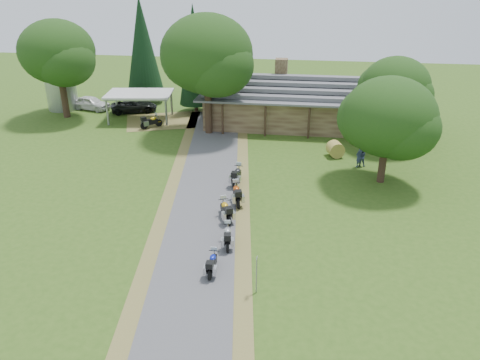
# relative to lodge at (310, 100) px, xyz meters

# --- Properties ---
(ground) EXTENTS (120.00, 120.00, 0.00)m
(ground) POSITION_rel_lodge_xyz_m (-6.00, -24.00, -2.45)
(ground) COLOR #325317
(ground) RESTS_ON ground
(driveway) EXTENTS (51.95, 51.95, 0.00)m
(driveway) POSITION_rel_lodge_xyz_m (-6.50, -20.00, -2.45)
(driveway) COLOR #454548
(driveway) RESTS_ON ground
(lodge) EXTENTS (21.40, 9.40, 4.90)m
(lodge) POSITION_rel_lodge_xyz_m (0.00, 0.00, 0.00)
(lodge) COLOR #503A29
(lodge) RESTS_ON ground
(silo) EXTENTS (3.59, 3.59, 6.57)m
(silo) POSITION_rel_lodge_xyz_m (-27.05, 1.51, 0.83)
(silo) COLOR gray
(silo) RESTS_ON ground
(carport) EXTENTS (7.03, 5.18, 2.82)m
(carport) POSITION_rel_lodge_xyz_m (-17.17, -1.13, -1.04)
(carport) COLOR silver
(carport) RESTS_ON ground
(car_white_sedan) EXTENTS (3.67, 6.02, 1.87)m
(car_white_sedan) POSITION_rel_lodge_xyz_m (-23.90, 1.73, -1.52)
(car_white_sedan) COLOR silver
(car_white_sedan) RESTS_ON ground
(car_dark_suv) EXTENTS (4.10, 5.78, 2.04)m
(car_dark_suv) POSITION_rel_lodge_xyz_m (-18.85, 1.46, -1.43)
(car_dark_suv) COLOR black
(car_dark_suv) RESTS_ON ground
(motorcycle_row_a) EXTENTS (0.57, 1.72, 1.18)m
(motorcycle_row_a) POSITION_rel_lodge_xyz_m (-4.64, -26.25, -1.86)
(motorcycle_row_a) COLOR #111E9B
(motorcycle_row_a) RESTS_ON ground
(motorcycle_row_b) EXTENTS (0.90, 1.95, 1.28)m
(motorcycle_row_b) POSITION_rel_lodge_xyz_m (-4.30, -23.58, -1.81)
(motorcycle_row_b) COLOR #979A9E
(motorcycle_row_b) RESTS_ON ground
(motorcycle_row_c) EXTENTS (1.42, 2.09, 1.37)m
(motorcycle_row_c) POSITION_rel_lodge_xyz_m (-4.92, -20.65, -1.77)
(motorcycle_row_c) COLOR gold
(motorcycle_row_c) RESTS_ON ground
(motorcycle_row_d) EXTENTS (1.23, 2.21, 1.44)m
(motorcycle_row_d) POSITION_rel_lodge_xyz_m (-4.58, -18.30, -1.73)
(motorcycle_row_d) COLOR #B4430D
(motorcycle_row_d) RESTS_ON ground
(motorcycle_row_e) EXTENTS (0.81, 2.12, 1.43)m
(motorcycle_row_e) POSITION_rel_lodge_xyz_m (-5.01, -15.30, -1.74)
(motorcycle_row_e) COLOR black
(motorcycle_row_e) RESTS_ON ground
(motorcycle_carport_a) EXTENTS (1.92, 1.92, 1.40)m
(motorcycle_carport_a) POSITION_rel_lodge_xyz_m (-15.26, -3.60, -1.75)
(motorcycle_carport_a) COLOR gold
(motorcycle_carport_a) RESTS_ON ground
(person_a) EXTENTS (0.70, 0.68, 2.00)m
(person_a) POSITION_rel_lodge_xyz_m (4.01, -10.81, -1.45)
(person_a) COLOR #303B59
(person_a) RESTS_ON ground
(person_b) EXTENTS (0.53, 0.39, 1.85)m
(person_b) POSITION_rel_lodge_xyz_m (4.19, -10.62, -1.52)
(person_b) COLOR #303B59
(person_b) RESTS_ON ground
(hay_bale) EXTENTS (1.57, 1.50, 1.28)m
(hay_bale) POSITION_rel_lodge_xyz_m (2.27, -8.79, -1.81)
(hay_bale) COLOR #A28D3B
(hay_bale) RESTS_ON ground
(sign_post) EXTENTS (0.37, 0.06, 2.04)m
(sign_post) POSITION_rel_lodge_xyz_m (-2.21, -27.63, -1.43)
(sign_post) COLOR gray
(sign_post) RESTS_ON ground
(oak_lodge_left) EXTENTS (8.30, 8.30, 11.91)m
(oak_lodge_left) POSITION_rel_lodge_xyz_m (-9.37, -4.30, 3.50)
(oak_lodge_left) COLOR #163710
(oak_lodge_left) RESTS_ON ground
(oak_lodge_right) EXTENTS (5.75, 5.75, 8.50)m
(oak_lodge_right) POSITION_rel_lodge_xyz_m (7.06, -5.13, 1.80)
(oak_lodge_right) COLOR #163710
(oak_lodge_right) RESTS_ON ground
(oak_driveway) EXTENTS (6.57, 6.57, 7.97)m
(oak_driveway) POSITION_rel_lodge_xyz_m (5.39, -13.44, 1.53)
(oak_driveway) COLOR #163710
(oak_driveway) RESTS_ON ground
(oak_silo) EXTENTS (7.47, 7.47, 10.86)m
(oak_silo) POSITION_rel_lodge_xyz_m (-25.27, -1.31, 2.98)
(oak_silo) COLOR #163710
(oak_silo) RESTS_ON ground
(cedar_near) EXTENTS (3.51, 3.51, 11.21)m
(cedar_near) POSITION_rel_lodge_xyz_m (-12.20, 2.59, 3.15)
(cedar_near) COLOR black
(cedar_near) RESTS_ON ground
(cedar_far) EXTENTS (4.22, 4.22, 11.74)m
(cedar_far) POSITION_rel_lodge_xyz_m (-18.80, 5.55, 3.42)
(cedar_far) COLOR black
(cedar_far) RESTS_ON ground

